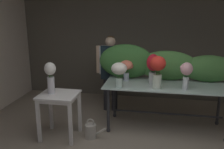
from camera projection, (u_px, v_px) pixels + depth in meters
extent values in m
plane|color=gray|center=(138.00, 125.00, 4.55)|extent=(7.70, 7.70, 0.00)
cube|color=#5B564C|center=(145.00, 39.00, 5.73)|extent=(5.92, 0.12, 2.77)
cube|color=silver|center=(167.00, 85.00, 4.24)|extent=(2.11, 0.83, 0.02)
cylinder|color=#2D2D33|center=(108.00, 110.00, 4.21)|extent=(0.05, 0.05, 0.79)
sphere|color=#2D2D33|center=(108.00, 130.00, 4.30)|extent=(0.07, 0.07, 0.07)
cylinder|color=#2D2D33|center=(115.00, 98.00, 4.81)|extent=(0.05, 0.05, 0.79)
sphere|color=#2D2D33|center=(115.00, 115.00, 4.90)|extent=(0.07, 0.07, 0.07)
cylinder|color=#2D2D33|center=(219.00, 104.00, 4.48)|extent=(0.05, 0.05, 0.79)
sphere|color=#2D2D33|center=(217.00, 123.00, 4.57)|extent=(0.07, 0.07, 0.07)
cylinder|color=#2D2D33|center=(165.00, 114.00, 4.37)|extent=(1.91, 0.03, 0.03)
cube|color=white|center=(59.00, 95.00, 3.96)|extent=(0.60, 0.55, 0.03)
cube|color=white|center=(59.00, 97.00, 3.97)|extent=(0.54, 0.49, 0.06)
cube|color=white|center=(39.00, 121.00, 3.88)|extent=(0.05, 0.05, 0.72)
cube|color=white|center=(70.00, 124.00, 3.79)|extent=(0.05, 0.05, 0.72)
cube|color=white|center=(51.00, 110.00, 4.32)|extent=(0.05, 0.05, 0.72)
cube|color=white|center=(80.00, 112.00, 4.23)|extent=(0.05, 0.05, 0.72)
cylinder|color=#232328|center=(106.00, 92.00, 5.16)|extent=(0.12, 0.12, 0.80)
cylinder|color=#232328|center=(115.00, 92.00, 5.13)|extent=(0.12, 0.12, 0.80)
cube|color=silver|center=(110.00, 60.00, 4.97)|extent=(0.40, 0.22, 0.55)
cube|color=#192833|center=(109.00, 63.00, 4.87)|extent=(0.34, 0.02, 0.67)
cylinder|color=beige|center=(98.00, 59.00, 5.02)|extent=(0.09, 0.09, 0.55)
cylinder|color=beige|center=(123.00, 60.00, 4.93)|extent=(0.09, 0.09, 0.55)
sphere|color=beige|center=(110.00, 42.00, 4.88)|extent=(0.20, 0.20, 0.20)
ellipsoid|color=brown|center=(111.00, 38.00, 4.88)|extent=(0.15, 0.15, 0.09)
ellipsoid|color=#387033|center=(126.00, 61.00, 4.57)|extent=(1.00, 0.30, 0.63)
ellipsoid|color=#477F3D|center=(167.00, 66.00, 4.45)|extent=(1.05, 0.26, 0.53)
ellipsoid|color=#477F3D|center=(209.00, 69.00, 4.33)|extent=(0.91, 0.27, 0.48)
cylinder|color=silver|center=(126.00, 77.00, 4.46)|extent=(0.10, 0.10, 0.14)
cylinder|color=#9EBCB2|center=(126.00, 79.00, 4.47)|extent=(0.09, 0.09, 0.06)
cylinder|color=#387033|center=(127.00, 74.00, 4.44)|extent=(0.01, 0.01, 0.23)
cylinder|color=#387033|center=(126.00, 74.00, 4.47)|extent=(0.01, 0.01, 0.23)
cylinder|color=#387033|center=(126.00, 74.00, 4.44)|extent=(0.01, 0.01, 0.23)
cylinder|color=#387033|center=(126.00, 74.00, 4.43)|extent=(0.01, 0.01, 0.23)
ellipsoid|color=#EF7A60|center=(126.00, 65.00, 4.40)|extent=(0.23, 0.23, 0.17)
sphere|color=#EF7A60|center=(123.00, 64.00, 4.39)|extent=(0.07, 0.07, 0.07)
sphere|color=#EF7A60|center=(131.00, 66.00, 4.41)|extent=(0.08, 0.08, 0.08)
cylinder|color=silver|center=(152.00, 78.00, 4.26)|extent=(0.13, 0.13, 0.20)
cylinder|color=#9EBCB2|center=(152.00, 81.00, 4.28)|extent=(0.12, 0.12, 0.08)
cylinder|color=#28562D|center=(154.00, 75.00, 4.25)|extent=(0.01, 0.01, 0.28)
cylinder|color=#28562D|center=(152.00, 75.00, 4.27)|extent=(0.01, 0.01, 0.28)
cylinder|color=#28562D|center=(152.00, 76.00, 4.23)|extent=(0.01, 0.01, 0.28)
ellipsoid|color=red|center=(153.00, 62.00, 4.19)|extent=(0.22, 0.22, 0.29)
sphere|color=red|center=(149.00, 63.00, 4.18)|extent=(0.07, 0.07, 0.07)
ellipsoid|color=#28562D|center=(153.00, 71.00, 4.23)|extent=(0.11, 0.07, 0.03)
cylinder|color=silver|center=(185.00, 83.00, 3.95)|extent=(0.10, 0.10, 0.20)
cylinder|color=#9EBCB2|center=(185.00, 87.00, 3.96)|extent=(0.09, 0.09, 0.09)
cylinder|color=#28562D|center=(187.00, 81.00, 3.93)|extent=(0.01, 0.01, 0.27)
cylinder|color=#28562D|center=(185.00, 81.00, 3.95)|extent=(0.01, 0.01, 0.27)
cylinder|color=#28562D|center=(184.00, 81.00, 3.94)|extent=(0.01, 0.01, 0.27)
cylinder|color=#28562D|center=(186.00, 81.00, 3.93)|extent=(0.01, 0.01, 0.27)
ellipsoid|color=#EFB2BC|center=(187.00, 69.00, 3.89)|extent=(0.19, 0.19, 0.20)
sphere|color=#EFB2BC|center=(182.00, 67.00, 3.89)|extent=(0.06, 0.06, 0.06)
sphere|color=#EFB2BC|center=(190.00, 70.00, 3.86)|extent=(0.05, 0.05, 0.05)
cylinder|color=silver|center=(119.00, 83.00, 4.07)|extent=(0.11, 0.11, 0.15)
cylinder|color=#9EBCB2|center=(119.00, 85.00, 4.08)|extent=(0.10, 0.10, 0.06)
cylinder|color=#387033|center=(121.00, 79.00, 4.06)|extent=(0.01, 0.01, 0.25)
cylinder|color=#387033|center=(119.00, 79.00, 4.08)|extent=(0.01, 0.01, 0.25)
cylinder|color=#387033|center=(118.00, 79.00, 4.06)|extent=(0.01, 0.01, 0.25)
cylinder|color=#387033|center=(119.00, 80.00, 4.04)|extent=(0.01, 0.01, 0.25)
ellipsoid|color=white|center=(119.00, 69.00, 4.01)|extent=(0.26, 0.26, 0.19)
sphere|color=white|center=(115.00, 70.00, 4.02)|extent=(0.06, 0.06, 0.06)
cylinder|color=silver|center=(157.00, 82.00, 4.00)|extent=(0.14, 0.14, 0.23)
cylinder|color=#9EBCB2|center=(157.00, 85.00, 4.02)|extent=(0.13, 0.13, 0.10)
cylinder|color=#2D6028|center=(159.00, 78.00, 3.98)|extent=(0.01, 0.01, 0.34)
cylinder|color=#2D6028|center=(157.00, 78.00, 4.00)|extent=(0.01, 0.01, 0.34)
cylinder|color=#2D6028|center=(156.00, 78.00, 3.97)|extent=(0.01, 0.01, 0.34)
ellipsoid|color=red|center=(158.00, 63.00, 3.92)|extent=(0.25, 0.25, 0.23)
sphere|color=red|center=(162.00, 63.00, 3.93)|extent=(0.11, 0.11, 0.11)
ellipsoid|color=#477F3D|center=(158.00, 73.00, 3.97)|extent=(0.09, 0.11, 0.03)
cylinder|color=silver|center=(51.00, 85.00, 3.94)|extent=(0.11, 0.11, 0.27)
cylinder|color=#9EBCB2|center=(51.00, 90.00, 3.96)|extent=(0.10, 0.10, 0.11)
cylinder|color=#2D6028|center=(52.00, 83.00, 3.93)|extent=(0.01, 0.01, 0.34)
cylinder|color=#2D6028|center=(51.00, 82.00, 3.95)|extent=(0.01, 0.01, 0.34)
cylinder|color=#2D6028|center=(50.00, 83.00, 3.92)|extent=(0.01, 0.01, 0.34)
ellipsoid|color=white|center=(50.00, 69.00, 3.88)|extent=(0.18, 0.18, 0.20)
sphere|color=white|center=(47.00, 69.00, 3.91)|extent=(0.08, 0.08, 0.08)
cylinder|color=#B7B2A8|center=(91.00, 131.00, 4.06)|extent=(0.18, 0.18, 0.24)
cylinder|color=#B7B2A8|center=(101.00, 132.00, 4.03)|extent=(0.18, 0.04, 0.14)
torus|color=#B7B2A8|center=(90.00, 122.00, 4.02)|extent=(0.13, 0.02, 0.13)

